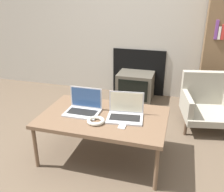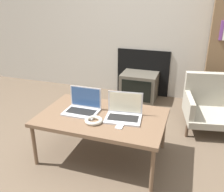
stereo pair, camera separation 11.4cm
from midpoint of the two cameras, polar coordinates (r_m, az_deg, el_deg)
name	(u,v)px [view 1 (the left image)]	position (r m, az deg, el deg)	size (l,w,h in m)	color
ground_plane	(97,168)	(2.50, -4.73, -16.08)	(14.00, 14.00, 0.00)	brown
wall_back	(141,12)	(3.95, 5.67, 18.49)	(7.00, 0.08, 2.60)	#ADA89E
table	(103,119)	(2.43, -3.31, -5.21)	(1.21, 0.76, 0.46)	brown
laptop_left	(84,107)	(2.50, -7.81, -2.55)	(0.33, 0.25, 0.23)	#B2B2B7
laptop_right	(125,112)	(2.37, 1.72, -3.79)	(0.36, 0.28, 0.23)	#B2B2B7
headphones	(96,121)	(2.29, -5.15, -5.70)	(0.17, 0.17, 0.03)	beige
phone	(123,125)	(2.25, 1.04, -6.63)	(0.06, 0.14, 0.01)	silver
tv	(135,86)	(3.92, 4.54, 2.31)	(0.54, 0.43, 0.41)	#4C473D
armchair	(206,102)	(3.28, 19.84, -1.23)	(0.68, 0.69, 0.65)	gray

